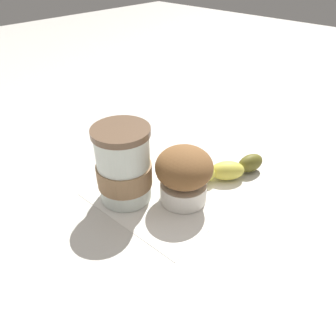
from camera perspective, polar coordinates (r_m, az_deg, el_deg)
The scene contains 5 objects.
ground_plane at distance 0.56m, azimuth -0.00°, elevation -3.96°, with size 3.00×3.00×0.00m, color beige.
paper_napkin at distance 0.56m, azimuth -0.00°, elevation -3.90°, with size 0.22×0.22×0.00m, color white.
coffee_cup at distance 0.52m, azimuth -7.70°, elevation 0.25°, with size 0.09×0.09×0.13m.
muffin at distance 0.51m, azimuth 3.16°, elevation -0.74°, with size 0.09×0.09×0.10m.
banana at distance 0.59m, azimuth 7.69°, elevation -0.10°, with size 0.15×0.15×0.03m.
Camera 1 is at (-0.32, -0.30, 0.35)m, focal length 35.00 mm.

